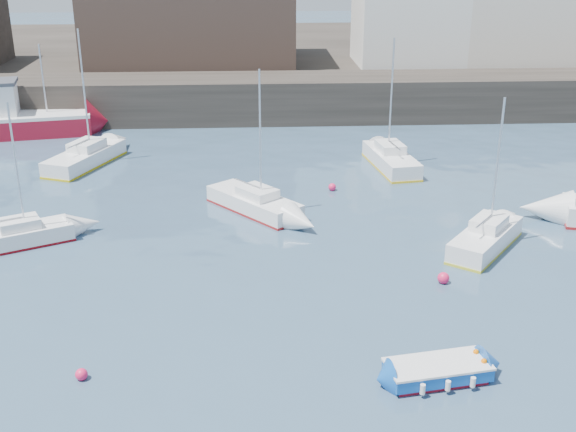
{
  "coord_description": "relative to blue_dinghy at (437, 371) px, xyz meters",
  "views": [
    {
      "loc": [
        -1.51,
        -16.05,
        12.62
      ],
      "look_at": [
        0.0,
        12.0,
        1.5
      ],
      "focal_mm": 45.0,
      "sensor_mm": 36.0,
      "label": 1
    }
  ],
  "objects": [
    {
      "name": "water",
      "position": [
        -3.97,
        -2.1,
        -0.33
      ],
      "size": [
        220.0,
        220.0,
        0.0
      ],
      "primitive_type": "plane",
      "color": "#2D4760",
      "rests_on": "ground"
    },
    {
      "name": "sailboat_b",
      "position": [
        -5.34,
        14.44,
        0.12
      ],
      "size": [
        4.75,
        5.24,
        6.92
      ],
      "color": "white",
      "rests_on": "ground"
    },
    {
      "name": "sailboat_f",
      "position": [
        2.52,
        20.91,
        0.18
      ],
      "size": [
        2.55,
        5.76,
        7.23
      ],
      "color": "white",
      "rests_on": "ground"
    },
    {
      "name": "blue_dinghy",
      "position": [
        0.0,
        0.0,
        0.0
      ],
      "size": [
        3.3,
        1.91,
        0.59
      ],
      "color": "maroon",
      "rests_on": "ground"
    },
    {
      "name": "buoy_mid",
      "position": [
        1.83,
        6.37,
        -0.33
      ],
      "size": [
        0.46,
        0.46,
        0.46
      ],
      "primitive_type": "sphere",
      "color": "#FD1F58",
      "rests_on": "ground"
    },
    {
      "name": "buoy_far",
      "position": [
        -1.26,
        17.21,
        -0.33
      ],
      "size": [
        0.4,
        0.4,
        0.4
      ],
      "primitive_type": "sphere",
      "color": "#FD1F58",
      "rests_on": "ground"
    },
    {
      "name": "bldg_east_d",
      "position": [
        7.03,
        39.4,
        7.03
      ],
      "size": [
        11.14,
        11.14,
        8.95
      ],
      "color": "white",
      "rests_on": "land_strip"
    },
    {
      "name": "buoy_near",
      "position": [
        -10.71,
        0.61,
        -0.33
      ],
      "size": [
        0.38,
        0.38,
        0.38
      ],
      "primitive_type": "sphere",
      "color": "#FD1F58",
      "rests_on": "ground"
    },
    {
      "name": "land_strip",
      "position": [
        -3.97,
        50.9,
        1.07
      ],
      "size": [
        90.0,
        32.0,
        2.8
      ],
      "primitive_type": "cube",
      "color": "#28231E",
      "rests_on": "ground"
    },
    {
      "name": "sailboat_h",
      "position": [
        -15.01,
        22.32,
        0.17
      ],
      "size": [
        4.0,
        6.23,
        7.65
      ],
      "color": "white",
      "rests_on": "ground"
    },
    {
      "name": "fishing_boat",
      "position": [
        -20.87,
        29.35,
        0.81
      ],
      "size": [
        9.34,
        4.9,
        5.88
      ],
      "color": "maroon",
      "rests_on": "ground"
    },
    {
      "name": "warehouse",
      "position": [
        -9.97,
        40.9,
        6.29
      ],
      "size": [
        16.4,
        10.4,
        7.6
      ],
      "color": "#3D2D26",
      "rests_on": "land_strip"
    },
    {
      "name": "sailboat_c",
      "position": [
        4.42,
        9.45,
        0.16
      ],
      "size": [
        4.26,
        4.81,
        6.44
      ],
      "color": "white",
      "rests_on": "ground"
    },
    {
      "name": "sailboat_a",
      "position": [
        -15.63,
        10.85,
        0.11
      ],
      "size": [
        4.95,
        3.52,
        6.22
      ],
      "color": "white",
      "rests_on": "ground"
    },
    {
      "name": "quay_wall",
      "position": [
        -3.97,
        32.9,
        1.17
      ],
      "size": [
        90.0,
        5.0,
        3.0
      ],
      "primitive_type": "cube",
      "color": "#28231E",
      "rests_on": "ground"
    }
  ]
}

